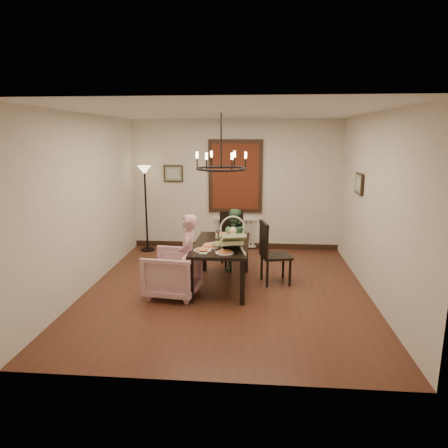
# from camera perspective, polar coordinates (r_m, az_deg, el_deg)

# --- Properties ---
(room_shell) EXTENTS (4.51, 5.00, 2.81)m
(room_shell) POSITION_cam_1_polar(r_m,az_deg,el_deg) (6.57, 0.63, 3.27)
(room_shell) COLOR #4C271A
(room_shell) RESTS_ON ground
(dining_table) EXTENTS (0.89, 1.58, 0.74)m
(dining_table) POSITION_cam_1_polar(r_m,az_deg,el_deg) (6.54, -0.38, -3.51)
(dining_table) COLOR black
(dining_table) RESTS_ON room_shell
(chair_far) EXTENTS (0.57, 0.57, 1.05)m
(chair_far) POSITION_cam_1_polar(r_m,az_deg,el_deg) (7.61, 1.40, -2.18)
(chair_far) COLOR black
(chair_far) RESTS_ON room_shell
(chair_right) EXTENTS (0.57, 0.57, 1.07)m
(chair_right) POSITION_cam_1_polar(r_m,az_deg,el_deg) (6.78, 7.43, -4.03)
(chair_right) COLOR black
(chair_right) RESTS_ON room_shell
(armchair) EXTENTS (0.87, 0.85, 0.72)m
(armchair) POSITION_cam_1_polar(r_m,az_deg,el_deg) (6.32, -7.39, -6.99)
(armchair) COLOR #D8A5B4
(armchair) RESTS_ON room_shell
(elderly_woman) EXTENTS (0.26, 0.39, 1.07)m
(elderly_woman) POSITION_cam_1_polar(r_m,az_deg,el_deg) (6.25, -5.13, -5.45)
(elderly_woman) COLOR #D2949D
(elderly_woman) RESTS_ON room_shell
(seated_man) EXTENTS (0.50, 0.40, 0.97)m
(seated_man) POSITION_cam_1_polar(r_m,az_deg,el_deg) (7.35, 1.35, -3.06)
(seated_man) COLOR #45744B
(seated_man) RESTS_ON room_shell
(baby_bouncer) EXTENTS (0.52, 0.63, 0.37)m
(baby_bouncer) POSITION_cam_1_polar(r_m,az_deg,el_deg) (6.08, 1.19, -2.13)
(baby_bouncer) COLOR #B7C98B
(baby_bouncer) RESTS_ON dining_table
(salad_bowl) EXTENTS (0.29, 0.29, 0.07)m
(salad_bowl) POSITION_cam_1_polar(r_m,az_deg,el_deg) (6.30, -0.86, -3.01)
(salad_bowl) COLOR white
(salad_bowl) RESTS_ON dining_table
(pizza_platter) EXTENTS (0.30, 0.30, 0.04)m
(pizza_platter) POSITION_cam_1_polar(r_m,az_deg,el_deg) (6.32, -1.77, -3.11)
(pizza_platter) COLOR tan
(pizza_platter) RESTS_ON dining_table
(drinking_glass) EXTENTS (0.07, 0.07, 0.13)m
(drinking_glass) POSITION_cam_1_polar(r_m,az_deg,el_deg) (6.53, 1.08, -2.16)
(drinking_glass) COLOR silver
(drinking_glass) RESTS_ON dining_table
(window_blinds) EXTENTS (1.00, 0.03, 1.40)m
(window_blinds) POSITION_cam_1_polar(r_m,az_deg,el_deg) (8.62, 1.64, 6.82)
(window_blinds) COLOR #582511
(window_blinds) RESTS_ON room_shell
(radiator) EXTENTS (0.92, 0.12, 0.62)m
(radiator) POSITION_cam_1_polar(r_m,az_deg,el_deg) (8.85, 1.60, -1.25)
(radiator) COLOR silver
(radiator) RESTS_ON room_shell
(picture_back) EXTENTS (0.42, 0.03, 0.36)m
(picture_back) POSITION_cam_1_polar(r_m,az_deg,el_deg) (8.80, -7.24, 7.17)
(picture_back) COLOR black
(picture_back) RESTS_ON room_shell
(picture_right) EXTENTS (0.03, 0.42, 0.36)m
(picture_right) POSITION_cam_1_polar(r_m,az_deg,el_deg) (7.26, 18.71, 5.48)
(picture_right) COLOR black
(picture_right) RESTS_ON room_shell
(floor_lamp) EXTENTS (0.30, 0.30, 1.80)m
(floor_lamp) POSITION_cam_1_polar(r_m,az_deg,el_deg) (8.72, -11.07, 2.01)
(floor_lamp) COLOR black
(floor_lamp) RESTS_ON room_shell
(chandelier) EXTENTS (0.80, 0.80, 0.04)m
(chandelier) POSITION_cam_1_polar(r_m,az_deg,el_deg) (6.31, -0.40, 7.91)
(chandelier) COLOR black
(chandelier) RESTS_ON room_shell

